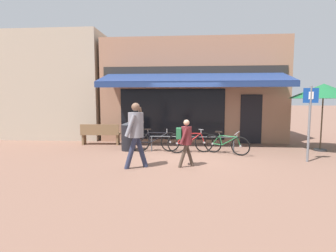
{
  "coord_description": "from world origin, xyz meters",
  "views": [
    {
      "loc": [
        0.11,
        -8.53,
        1.88
      ],
      "look_at": [
        -0.55,
        -0.28,
        1.05
      ],
      "focal_mm": 28.0,
      "sensor_mm": 36.0,
      "label": 1
    }
  ],
  "objects_px": {
    "bicycle_green": "(226,144)",
    "litter_bin": "(128,136)",
    "cafe_parasol": "(323,91)",
    "bicycle_red": "(191,142)",
    "bicycle_black": "(155,141)",
    "parking_sign": "(310,116)",
    "park_bench": "(100,134)",
    "pedestrian_adult": "(136,128)",
    "pedestrian_child": "(185,138)"
  },
  "relations": [
    {
      "from": "bicycle_green",
      "to": "pedestrian_child",
      "type": "distance_m",
      "value": 2.34
    },
    {
      "from": "bicycle_red",
      "to": "cafe_parasol",
      "type": "xyz_separation_m",
      "value": [
        4.79,
        0.72,
        1.81
      ]
    },
    {
      "from": "bicycle_black",
      "to": "pedestrian_adult",
      "type": "relative_size",
      "value": 0.99
    },
    {
      "from": "litter_bin",
      "to": "parking_sign",
      "type": "bearing_deg",
      "value": -12.78
    },
    {
      "from": "bicycle_red",
      "to": "pedestrian_child",
      "type": "relative_size",
      "value": 1.24
    },
    {
      "from": "bicycle_green",
      "to": "park_bench",
      "type": "height_order",
      "value": "park_bench"
    },
    {
      "from": "bicycle_green",
      "to": "bicycle_black",
      "type": "bearing_deg",
      "value": -158.91
    },
    {
      "from": "pedestrian_adult",
      "to": "pedestrian_child",
      "type": "bearing_deg",
      "value": 9.02
    },
    {
      "from": "bicycle_red",
      "to": "park_bench",
      "type": "relative_size",
      "value": 1.03
    },
    {
      "from": "parking_sign",
      "to": "cafe_parasol",
      "type": "bearing_deg",
      "value": 55.73
    },
    {
      "from": "pedestrian_child",
      "to": "cafe_parasol",
      "type": "height_order",
      "value": "cafe_parasol"
    },
    {
      "from": "park_bench",
      "to": "litter_bin",
      "type": "bearing_deg",
      "value": -41.53
    },
    {
      "from": "bicycle_green",
      "to": "parking_sign",
      "type": "bearing_deg",
      "value": 6.02
    },
    {
      "from": "park_bench",
      "to": "bicycle_red",
      "type": "bearing_deg",
      "value": -23.34
    },
    {
      "from": "bicycle_green",
      "to": "park_bench",
      "type": "bearing_deg",
      "value": -169.48
    },
    {
      "from": "cafe_parasol",
      "to": "pedestrian_child",
      "type": "bearing_deg",
      "value": -151.13
    },
    {
      "from": "litter_bin",
      "to": "cafe_parasol",
      "type": "relative_size",
      "value": 0.43
    },
    {
      "from": "litter_bin",
      "to": "bicycle_green",
      "type": "bearing_deg",
      "value": -6.48
    },
    {
      "from": "bicycle_red",
      "to": "cafe_parasol",
      "type": "distance_m",
      "value": 5.17
    },
    {
      "from": "bicycle_green",
      "to": "parking_sign",
      "type": "height_order",
      "value": "parking_sign"
    },
    {
      "from": "park_bench",
      "to": "bicycle_green",
      "type": "bearing_deg",
      "value": -20.66
    },
    {
      "from": "bicycle_red",
      "to": "bicycle_green",
      "type": "height_order",
      "value": "bicycle_red"
    },
    {
      "from": "bicycle_green",
      "to": "cafe_parasol",
      "type": "distance_m",
      "value": 4.11
    },
    {
      "from": "bicycle_black",
      "to": "parking_sign",
      "type": "relative_size",
      "value": 0.79
    },
    {
      "from": "pedestrian_adult",
      "to": "litter_bin",
      "type": "relative_size",
      "value": 1.7
    },
    {
      "from": "cafe_parasol",
      "to": "bicycle_red",
      "type": "bearing_deg",
      "value": -171.43
    },
    {
      "from": "pedestrian_adult",
      "to": "litter_bin",
      "type": "height_order",
      "value": "pedestrian_adult"
    },
    {
      "from": "litter_bin",
      "to": "cafe_parasol",
      "type": "xyz_separation_m",
      "value": [
        7.09,
        0.5,
        1.65
      ]
    },
    {
      "from": "bicycle_black",
      "to": "litter_bin",
      "type": "xyz_separation_m",
      "value": [
        -1.01,
        0.11,
        0.16
      ]
    },
    {
      "from": "bicycle_green",
      "to": "park_bench",
      "type": "distance_m",
      "value": 5.21
    },
    {
      "from": "cafe_parasol",
      "to": "park_bench",
      "type": "height_order",
      "value": "cafe_parasol"
    },
    {
      "from": "litter_bin",
      "to": "cafe_parasol",
      "type": "bearing_deg",
      "value": 4.07
    },
    {
      "from": "bicycle_black",
      "to": "bicycle_green",
      "type": "relative_size",
      "value": 1.19
    },
    {
      "from": "parking_sign",
      "to": "park_bench",
      "type": "height_order",
      "value": "parking_sign"
    },
    {
      "from": "litter_bin",
      "to": "parking_sign",
      "type": "relative_size",
      "value": 0.47
    },
    {
      "from": "cafe_parasol",
      "to": "park_bench",
      "type": "bearing_deg",
      "value": 175.73
    },
    {
      "from": "litter_bin",
      "to": "cafe_parasol",
      "type": "distance_m",
      "value": 7.29
    },
    {
      "from": "bicycle_black",
      "to": "cafe_parasol",
      "type": "bearing_deg",
      "value": 0.67
    },
    {
      "from": "bicycle_green",
      "to": "litter_bin",
      "type": "relative_size",
      "value": 1.42
    },
    {
      "from": "bicycle_red",
      "to": "cafe_parasol",
      "type": "bearing_deg",
      "value": -6.46
    },
    {
      "from": "bicycle_red",
      "to": "litter_bin",
      "type": "relative_size",
      "value": 1.56
    },
    {
      "from": "bicycle_red",
      "to": "litter_bin",
      "type": "xyz_separation_m",
      "value": [
        -2.3,
        0.22,
        0.16
      ]
    },
    {
      "from": "bicycle_red",
      "to": "parking_sign",
      "type": "height_order",
      "value": "parking_sign"
    },
    {
      "from": "bicycle_black",
      "to": "litter_bin",
      "type": "relative_size",
      "value": 1.69
    },
    {
      "from": "bicycle_red",
      "to": "pedestrian_adult",
      "type": "distance_m",
      "value": 2.79
    },
    {
      "from": "bicycle_green",
      "to": "pedestrian_adult",
      "type": "relative_size",
      "value": 0.83
    },
    {
      "from": "litter_bin",
      "to": "pedestrian_child",
      "type": "bearing_deg",
      "value": -46.2
    },
    {
      "from": "bicycle_green",
      "to": "litter_bin",
      "type": "distance_m",
      "value": 3.54
    },
    {
      "from": "park_bench",
      "to": "pedestrian_child",
      "type": "bearing_deg",
      "value": -46.6
    },
    {
      "from": "bicycle_green",
      "to": "park_bench",
      "type": "relative_size",
      "value": 0.93
    }
  ]
}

